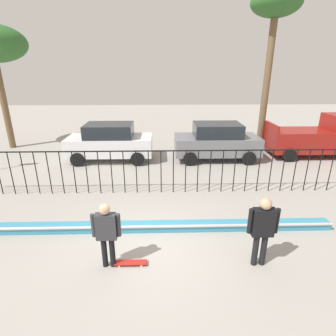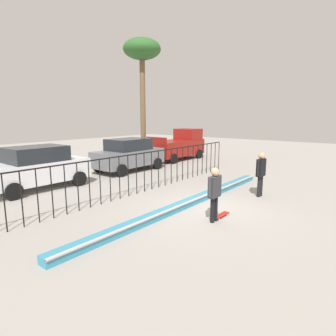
{
  "view_description": "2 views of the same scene",
  "coord_description": "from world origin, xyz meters",
  "views": [
    {
      "loc": [
        0.47,
        -6.16,
        4.52
      ],
      "look_at": [
        0.72,
        3.02,
        1.11
      ],
      "focal_mm": 28.74,
      "sensor_mm": 36.0,
      "label": 1
    },
    {
      "loc": [
        -8.21,
        -4.92,
        3.2
      ],
      "look_at": [
        0.75,
        2.24,
        1.11
      ],
      "focal_mm": 30.48,
      "sensor_mm": 36.0,
      "label": 2
    }
  ],
  "objects": [
    {
      "name": "ground_plane",
      "position": [
        0.0,
        0.0,
        0.0
      ],
      "size": [
        60.0,
        60.0,
        0.0
      ],
      "primitive_type": "plane",
      "color": "#9E9991"
    },
    {
      "name": "palm_tree_tall",
      "position": [
        6.17,
        8.77,
        7.15
      ],
      "size": [
        2.48,
        2.48,
        8.23
      ],
      "color": "brown",
      "rests_on": "ground"
    },
    {
      "name": "perimeter_fence",
      "position": [
        -0.0,
        3.32,
        1.05
      ],
      "size": [
        14.04,
        0.04,
        1.69
      ],
      "color": "black",
      "rests_on": "ground"
    },
    {
      "name": "parked_car_gray",
      "position": [
        3.36,
        7.3,
        0.97
      ],
      "size": [
        4.3,
        2.12,
        1.9
      ],
      "rotation": [
        0.0,
        0.0,
        0.03
      ],
      "color": "slate",
      "rests_on": "ground"
    },
    {
      "name": "pickup_truck",
      "position": [
        8.88,
        7.74,
        1.04
      ],
      "size": [
        4.7,
        2.12,
        2.24
      ],
      "rotation": [
        0.0,
        0.0,
        0.07
      ],
      "color": "maroon",
      "rests_on": "ground"
    },
    {
      "name": "bowl_coping_ledge",
      "position": [
        0.0,
        0.7,
        0.12
      ],
      "size": [
        11.0,
        0.41,
        0.27
      ],
      "color": "teal",
      "rests_on": "ground"
    },
    {
      "name": "camera_operator",
      "position": [
        2.82,
        -0.84,
        1.08
      ],
      "size": [
        0.73,
        0.27,
        1.8
      ],
      "rotation": [
        0.0,
        0.0,
        2.01
      ],
      "color": "black",
      "rests_on": "ground"
    },
    {
      "name": "skateboard",
      "position": [
        -0.3,
        -0.79,
        0.06
      ],
      "size": [
        0.8,
        0.2,
        0.07
      ],
      "rotation": [
        0.0,
        0.0,
        0.2
      ],
      "color": "#A51E19",
      "rests_on": "ground"
    },
    {
      "name": "skateboarder",
      "position": [
        -0.81,
        -0.8,
        1.01
      ],
      "size": [
        0.68,
        0.26,
        1.69
      ],
      "rotation": [
        0.0,
        0.0,
        -0.21
      ],
      "color": "black",
      "rests_on": "ground"
    },
    {
      "name": "parked_car_white",
      "position": [
        -2.15,
        7.34,
        0.97
      ],
      "size": [
        4.3,
        2.12,
        1.9
      ],
      "rotation": [
        0.0,
        0.0,
        0.03
      ],
      "color": "silver",
      "rests_on": "ground"
    }
  ]
}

